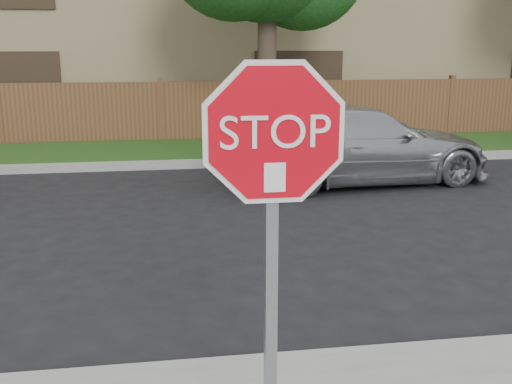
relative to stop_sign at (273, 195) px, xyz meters
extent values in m
plane|color=black|center=(-0.63, 1.48, -1.83)|extent=(90.00, 90.00, 0.00)
cube|color=gray|center=(-0.63, 9.63, -1.75)|extent=(70.00, 0.30, 0.15)
cube|color=#1E4714|center=(-0.63, 11.28, -1.77)|extent=(70.00, 3.00, 0.12)
cube|color=brown|center=(-0.63, 12.88, -1.03)|extent=(70.00, 0.12, 1.60)
cube|color=#9A8A5F|center=(-0.63, 18.48, 1.17)|extent=(34.00, 8.00, 6.00)
cylinder|color=#382B21|center=(1.87, 11.18, 0.13)|extent=(0.44, 0.44, 3.92)
cube|color=gray|center=(0.00, 0.05, -0.58)|extent=(0.06, 0.06, 2.30)
cylinder|color=white|center=(0.00, -0.02, 0.32)|extent=(1.01, 0.02, 1.01)
cylinder|color=red|center=(0.00, -0.03, 0.32)|extent=(0.93, 0.02, 0.93)
cube|color=white|center=(0.00, -0.05, 0.10)|extent=(0.11, 0.00, 0.15)
imported|color=#AEB0B6|center=(3.05, 7.79, -1.10)|extent=(5.19, 2.58, 1.45)
camera|label=1|loc=(-0.53, -2.91, 0.76)|focal=42.00mm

